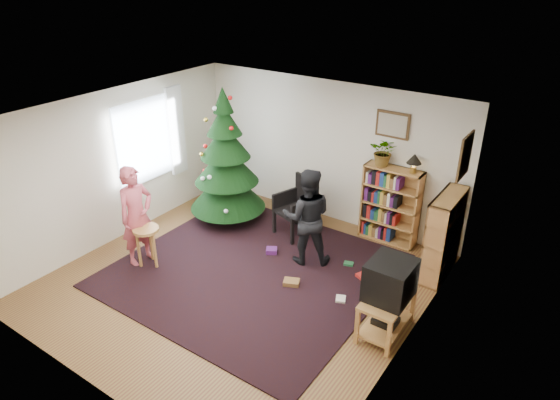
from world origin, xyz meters
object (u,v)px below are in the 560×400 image
Objects in this scene: picture_right at (465,156)px; table_lamp at (414,160)px; picture_back at (393,125)px; crt_tv at (390,280)px; person_standing at (137,216)px; potted_plant at (384,152)px; stool at (147,237)px; armchair at (298,204)px; tv_stand at (387,311)px; bookshelf_right at (443,235)px; person_by_chair at (307,217)px; christmas_tree at (226,168)px; bookshelf_back at (391,204)px.

picture_right is 1.94× the size of table_lamp.
crt_tv is at bearing -65.12° from picture_back.
potted_plant is at bearing -38.88° from person_standing.
person_standing reaches higher than stool.
armchair is (-2.54, -0.05, -1.40)m from picture_right.
table_lamp is (-0.61, 2.17, 1.19)m from tv_stand.
picture_back reaches higher than potted_plant.
armchair is 2.15× the size of potted_plant.
tv_stand is at bearing -15.24° from armchair.
bookshelf_right is 4.56m from person_standing.
person_by_chair is (-1.95, -0.74, -1.17)m from picture_right.
christmas_tree is at bearing -147.81° from armchair.
person_standing is at bearing -170.76° from tv_stand.
bookshelf_right is at bearing -25.46° from bookshelf_back.
picture_right is 0.71× the size of tv_stand.
picture_back is 1.98m from person_by_chair.
potted_plant is at bearing 47.09° from armchair.
crt_tv is 1.84× the size of table_lamp.
potted_plant reaches higher than person_by_chair.
bookshelf_right reaches higher than stool.
crt_tv is at bearing 180.00° from tv_stand.
bookshelf_right is (-0.14, 0.10, -1.29)m from picture_right.
table_lamp reaches higher than person_by_chair.
table_lamp is (-0.73, 0.49, 0.84)m from bookshelf_right.
bookshelf_right is 1.99× the size of stool.
armchair is at bearing 146.36° from tv_stand.
picture_back is 0.35× the size of person_by_chair.
tv_stand is 3.68m from stool.
christmas_tree reaches higher than person_standing.
potted_plant is at bearing -108.03° from picture_back.
bookshelf_right is at bearing 85.90° from tv_stand.
person_by_chair reaches higher than crt_tv.
tv_stand is at bearing -67.13° from bookshelf_back.
crt_tv is at bearing 175.80° from bookshelf_right.
tv_stand is 2.76m from armchair.
crt_tv is 0.37× the size of person_by_chair.
stool is (-2.55, -2.94, -1.44)m from picture_back.
picture_back is 3.02m from tv_stand.
christmas_tree is (-3.84, -0.37, -0.94)m from picture_right.
potted_plant is 1.53× the size of table_lamp.
picture_right is 0.38× the size of person_standing.
picture_right is 0.59× the size of armchair.
armchair is 0.64× the size of person_standing.
tv_stand is at bearing -74.18° from table_lamp.
bookshelf_right is (1.19, -0.63, -1.29)m from picture_back.
tv_stand is 2.55m from table_lamp.
bookshelf_right is 1.68m from crt_tv.
bookshelf_back is 2.35m from crt_tv.
picture_right is 2.28m from tv_stand.
person_standing reaches higher than bookshelf_back.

